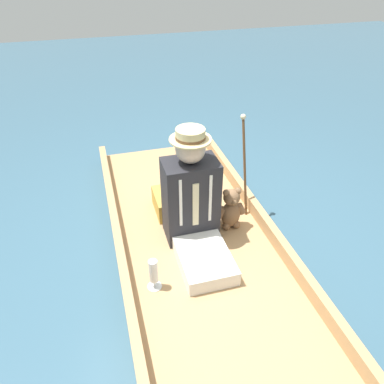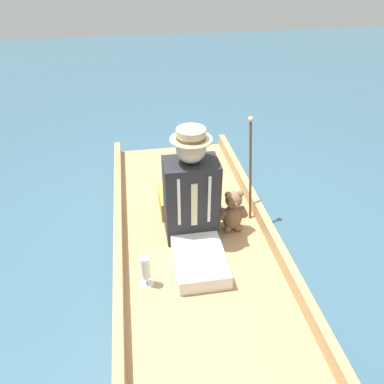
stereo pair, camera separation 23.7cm
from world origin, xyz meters
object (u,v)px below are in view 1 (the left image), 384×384
Objects in this scene: seated_person at (193,204)px; teddy_bear at (231,209)px; wine_glass at (154,272)px; walking_cane at (244,157)px.

teddy_bear is (-0.32, -0.07, -0.16)m from seated_person.
walking_cane is at bearing -141.67° from wine_glass.
walking_cane is (-0.18, -0.24, 0.30)m from teddy_bear.
seated_person is at bearing 31.50° from walking_cane.
teddy_bear is 0.43m from walking_cane.
teddy_bear is at bearing 52.39° from walking_cane.
teddy_bear is 1.54× the size of wine_glass.
walking_cane is at bearing -127.61° from teddy_bear.
seated_person is 0.61m from walking_cane.
walking_cane is (-0.51, -0.31, 0.14)m from seated_person.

